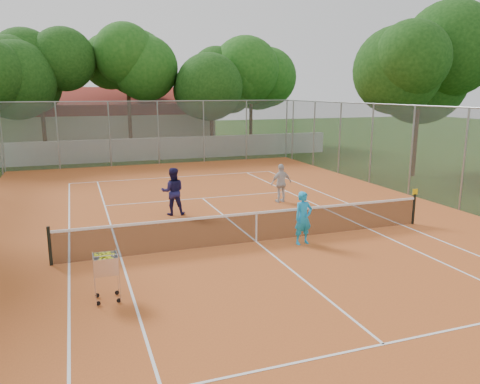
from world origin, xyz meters
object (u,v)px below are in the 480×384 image
object	(u,v)px
player_far_left	(173,191)
ball_hopper	(106,276)
clubhouse	(110,120)
player_near	(303,218)
tennis_net	(256,227)
player_far_right	(281,183)

from	to	relation	value
player_far_left	ball_hopper	xyz separation A→B (m)	(-2.91, -6.87, -0.32)
clubhouse	player_near	size ratio (longest dim) A/B	10.04
tennis_net	player_near	bearing A→B (deg)	-26.96
player_near	ball_hopper	xyz separation A→B (m)	(-5.94, -2.11, -0.23)
tennis_net	player_near	size ratio (longest dim) A/B	7.27
clubhouse	player_near	world-z (taller)	clubhouse
clubhouse	player_far_right	xyz separation A→B (m)	(4.95, -24.39, -1.37)
tennis_net	player_far_left	size ratio (longest dim) A/B	6.60
player_near	ball_hopper	distance (m)	6.31
tennis_net	player_far_left	xyz separation A→B (m)	(-1.75, 4.11, 0.41)
clubhouse	ball_hopper	world-z (taller)	clubhouse
clubhouse	player_far_left	xyz separation A→B (m)	(0.25, -24.89, -1.28)
player_near	player_far_right	distance (m)	5.52
tennis_net	player_far_right	world-z (taller)	player_far_right
player_far_right	tennis_net	bearing A→B (deg)	51.47
player_near	ball_hopper	world-z (taller)	player_near
player_far_left	player_far_right	xyz separation A→B (m)	(4.69, 0.50, -0.09)
clubhouse	player_far_right	distance (m)	24.93
clubhouse	ball_hopper	size ratio (longest dim) A/B	14.09
player_far_left	player_far_right	size ratio (longest dim) A/B	1.11
player_far_left	player_near	bearing A→B (deg)	132.59
clubhouse	tennis_net	bearing A→B (deg)	-86.05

